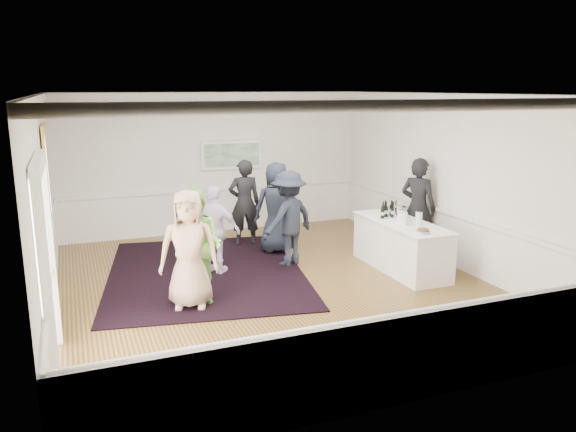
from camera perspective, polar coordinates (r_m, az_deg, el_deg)
name	(u,v)px	position (r m, az deg, el deg)	size (l,w,h in m)	color
floor	(275,284)	(9.69, -1.37, -6.96)	(8.00, 8.00, 0.00)	olive
ceiling	(274,94)	(9.11, -1.48, 12.31)	(7.00, 8.00, 0.02)	white
wall_left	(44,209)	(8.74, -23.52, 0.64)	(0.02, 8.00, 3.20)	white
wall_right	(449,180)	(10.95, 16.08, 3.51)	(0.02, 8.00, 3.20)	white
wall_back	(215,163)	(13.06, -7.47, 5.35)	(7.00, 0.02, 3.20)	white
wall_front	(410,261)	(5.78, 12.32, -4.46)	(7.00, 0.02, 3.20)	white
wainscoting	(274,257)	(9.53, -1.39, -4.14)	(7.00, 8.00, 1.00)	white
mirror	(49,181)	(9.99, -23.15, 3.26)	(0.05, 1.25, 1.85)	#F3B047
doorway	(46,258)	(6.94, -23.37, -3.90)	(0.10, 1.78, 2.56)	white
landscape_painting	(232,155)	(13.08, -5.73, 6.21)	(1.44, 0.06, 0.66)	white
area_rug	(206,272)	(10.40, -8.33, -5.63)	(3.44, 4.51, 0.02)	black
serving_table	(401,246)	(10.54, 11.40, -2.96)	(0.85, 2.24, 0.91)	white
bartender	(418,208)	(11.31, 13.06, 0.82)	(0.72, 0.47, 1.98)	black
guest_tan	(189,249)	(8.60, -10.05, -3.36)	(0.89, 0.58, 1.83)	tan
guest_green	(196,247)	(8.75, -9.28, -3.13)	(0.88, 0.68, 1.80)	#81D957
guest_lilac	(215,230)	(10.12, -7.40, -1.45)	(0.94, 0.39, 1.61)	silver
guest_dark_a	(289,218)	(10.53, 0.05, -0.24)	(1.16, 0.67, 1.80)	#1C222E
guest_dark_b	(244,203)	(11.86, -4.45, 1.34)	(0.67, 0.44, 1.84)	black
guest_navy	(277,208)	(11.34, -1.15, 0.86)	(0.91, 0.59, 1.85)	#1C222E
wine_bottles	(389,208)	(10.78, 10.20, 0.76)	(0.43, 0.27, 0.31)	black
juice_pitchers	(408,218)	(10.23, 12.08, -0.18)	(0.36, 0.34, 0.24)	#65A53B
ice_bucket	(400,214)	(10.57, 11.34, 0.24)	(0.26, 0.26, 0.24)	silver
nut_bowl	(423,231)	(9.68, 13.55, -1.50)	(0.23, 0.23, 0.08)	white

